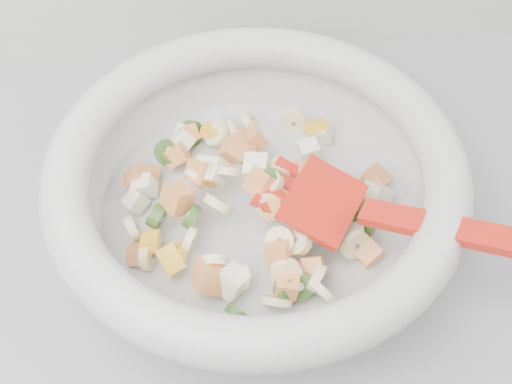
{
  "coord_description": "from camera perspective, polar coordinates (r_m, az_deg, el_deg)",
  "views": [
    {
      "loc": [
        -0.04,
        1.11,
        1.4
      ],
      "look_at": [
        -0.0,
        1.47,
        0.95
      ],
      "focal_mm": 45.0,
      "sensor_mm": 36.0,
      "label": 1
    }
  ],
  "objects": [
    {
      "name": "mixing_bowl",
      "position": [
        0.57,
        0.06,
        0.55
      ],
      "size": [
        0.47,
        0.37,
        0.13
      ],
      "color": "silver",
      "rests_on": "counter"
    }
  ]
}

